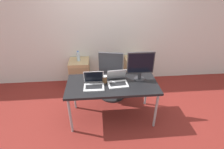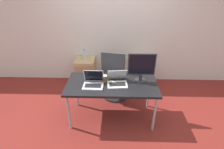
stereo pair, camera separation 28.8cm
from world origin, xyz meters
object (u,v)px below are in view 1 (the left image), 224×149
object	(u,v)px
monitor	(140,65)
coffee_cup_white	(99,76)
water_bottle	(78,56)
laptop_right	(117,81)
cabinet_right	(134,71)
cabinet_left	(80,73)
laptop_left	(94,84)
office_chair	(112,80)
coffee_cup_brown	(105,79)

from	to	relation	value
monitor	coffee_cup_white	world-z (taller)	monitor
water_bottle	laptop_right	world-z (taller)	laptop_right
coffee_cup_white	cabinet_right	bearing A→B (deg)	47.73
cabinet_left	laptop_left	size ratio (longest dim) A/B	1.96
laptop_left	monitor	distance (m)	0.83
office_chair	coffee_cup_white	distance (m)	0.60
monitor	coffee_cup_brown	distance (m)	0.64
cabinet_left	laptop_right	world-z (taller)	laptop_right
cabinet_left	coffee_cup_white	world-z (taller)	coffee_cup_white
water_bottle	coffee_cup_white	distance (m)	1.04
office_chair	coffee_cup_brown	xyz separation A→B (m)	(-0.17, -0.56, 0.37)
laptop_left	coffee_cup_white	size ratio (longest dim) A/B	3.64
coffee_cup_white	cabinet_left	bearing A→B (deg)	114.46
laptop_left	water_bottle	bearing A→B (deg)	106.20
coffee_cup_white	coffee_cup_brown	xyz separation A→B (m)	(0.10, -0.16, 0.02)
office_chair	cabinet_left	bearing A→B (deg)	142.55
office_chair	monitor	world-z (taller)	monitor
cabinet_right	coffee_cup_white	size ratio (longest dim) A/B	7.14
water_bottle	monitor	bearing A→B (deg)	-42.82
office_chair	cabinet_left	xyz separation A→B (m)	(-0.70, 0.53, -0.10)
office_chair	laptop_right	world-z (taller)	office_chair
office_chair	laptop_left	xyz separation A→B (m)	(-0.35, -0.66, 0.35)
office_chair	water_bottle	bearing A→B (deg)	142.44
cabinet_left	laptop_right	bearing A→B (deg)	-56.79
cabinet_left	coffee_cup_white	distance (m)	1.13
water_bottle	office_chair	bearing A→B (deg)	-37.56
cabinet_right	coffee_cup_brown	xyz separation A→B (m)	(-0.75, -1.10, 0.47)
cabinet_left	cabinet_right	bearing A→B (deg)	0.00
cabinet_right	office_chair	bearing A→B (deg)	-137.66
cabinet_right	water_bottle	bearing A→B (deg)	179.90
water_bottle	coffee_cup_brown	size ratio (longest dim) A/B	1.83
office_chair	cabinet_left	size ratio (longest dim) A/B	1.72
cabinet_right	monitor	size ratio (longest dim) A/B	1.27
office_chair	coffee_cup_white	xyz separation A→B (m)	(-0.27, -0.41, 0.35)
laptop_right	coffee_cup_white	distance (m)	0.36
cabinet_left	laptop_right	distance (m)	1.42
cabinet_left	coffee_cup_brown	distance (m)	1.31
cabinet_left	coffee_cup_brown	xyz separation A→B (m)	(0.53, -1.10, 0.47)
office_chair	water_bottle	distance (m)	0.94
office_chair	laptop_left	size ratio (longest dim) A/B	3.37
cabinet_left	coffee_cup_brown	bearing A→B (deg)	-64.26
monitor	cabinet_right	bearing A→B (deg)	81.74
cabinet_right	coffee_cup_white	bearing A→B (deg)	-132.27
monitor	coffee_cup_white	distance (m)	0.75
cabinet_right	laptop_left	size ratio (longest dim) A/B	1.96
office_chair	coffee_cup_white	bearing A→B (deg)	-123.48
cabinet_right	laptop_left	bearing A→B (deg)	-128.06
office_chair	coffee_cup_brown	distance (m)	0.69
office_chair	water_bottle	size ratio (longest dim) A/B	4.78
laptop_right	laptop_left	bearing A→B (deg)	-170.59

